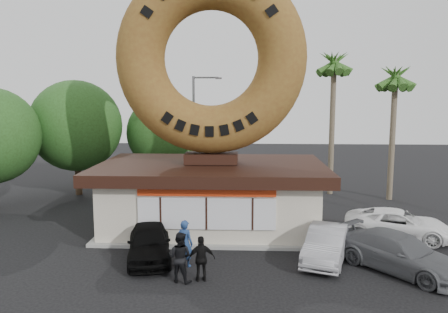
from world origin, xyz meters
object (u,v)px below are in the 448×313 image
at_px(donut_shop, 212,193).
at_px(car_silver, 327,244).
at_px(car_black, 149,242).
at_px(street_lamp, 196,126).
at_px(person_center, 180,257).
at_px(person_right, 201,259).
at_px(giant_donut, 211,58).
at_px(car_grey, 399,253).
at_px(car_white, 399,224).
at_px(person_left, 185,243).

xyz_separation_m(donut_shop, car_silver, (4.98, -4.22, -1.08)).
height_order(donut_shop, car_black, donut_shop).
relative_size(street_lamp, person_center, 4.37).
distance_m(person_right, car_silver, 5.38).
xyz_separation_m(giant_donut, street_lamp, (-1.86, 10.00, -3.92)).
relative_size(giant_donut, car_grey, 1.88).
bearing_deg(donut_shop, street_lamp, 100.50).
relative_size(car_grey, car_white, 1.02).
height_order(car_silver, car_white, car_silver).
bearing_deg(donut_shop, car_white, -8.48).
distance_m(giant_donut, person_center, 9.99).
distance_m(giant_donut, car_black, 9.16).
xyz_separation_m(person_left, person_right, (0.78, -1.38, -0.09)).
height_order(street_lamp, car_silver, street_lamp).
bearing_deg(person_left, street_lamp, -60.65).
bearing_deg(giant_donut, person_center, -95.72).
bearing_deg(car_grey, person_left, 137.88).
height_order(donut_shop, person_center, donut_shop).
bearing_deg(car_white, person_right, 139.16).
xyz_separation_m(car_black, car_silver, (7.21, 0.22, -0.03)).
bearing_deg(car_grey, car_silver, 117.10).
distance_m(person_left, person_right, 1.59).
distance_m(person_center, car_grey, 8.28).
bearing_deg(street_lamp, car_grey, -58.41).
bearing_deg(person_right, car_white, -160.64).
relative_size(donut_shop, car_silver, 2.69).
bearing_deg(person_center, car_grey, -153.67).
distance_m(street_lamp, person_right, 17.00).
height_order(person_right, car_grey, person_right).
xyz_separation_m(car_silver, car_grey, (2.53, -1.01, 0.03)).
bearing_deg(person_right, car_grey, 178.45).
bearing_deg(person_right, car_black, -52.31).
bearing_deg(car_silver, person_center, -138.45).
relative_size(giant_donut, street_lamp, 1.15).
bearing_deg(car_black, giant_donut, 51.45).
xyz_separation_m(street_lamp, person_left, (1.18, -15.11, -3.56)).
relative_size(street_lamp, person_left, 4.33).
distance_m(person_right, car_white, 10.15).
distance_m(donut_shop, car_grey, 9.21).
relative_size(street_lamp, car_grey, 1.63).
bearing_deg(person_left, car_black, 1.95).
bearing_deg(car_silver, person_left, -152.21).
bearing_deg(giant_donut, person_right, -89.06).
bearing_deg(car_grey, donut_shop, 103.99).
bearing_deg(car_grey, giant_donut, 103.91).
relative_size(giant_donut, car_silver, 2.22).
xyz_separation_m(donut_shop, person_right, (0.11, -6.48, -0.93)).
bearing_deg(car_silver, car_black, -159.28).
xyz_separation_m(person_left, car_grey, (8.19, -0.13, -0.21)).
height_order(donut_shop, person_right, donut_shop).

